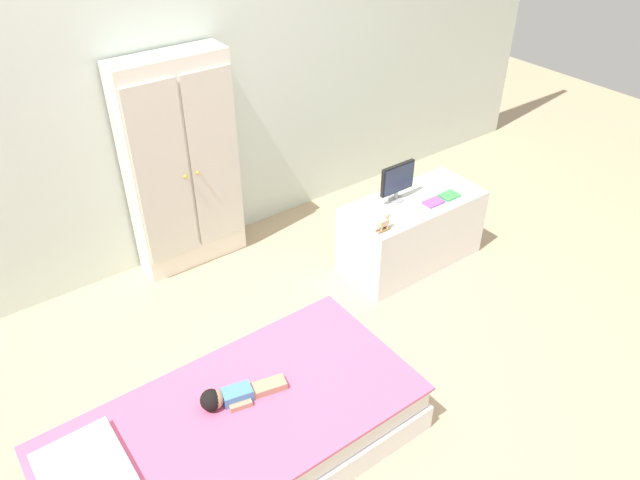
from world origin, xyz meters
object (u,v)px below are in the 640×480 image
at_px(book_green, 449,195).
at_px(tv_stand, 412,231).
at_px(rocking_horse_toy, 385,222).
at_px(bed, 238,437).
at_px(doll, 228,396).
at_px(tv_monitor, 398,180).
at_px(book_purple, 434,202).
at_px(wardrobe, 182,166).

bearing_deg(book_green, tv_stand, 155.43).
bearing_deg(book_green, rocking_horse_toy, -176.02).
distance_m(bed, rocking_horse_toy, 1.43).
relative_size(bed, tv_stand, 1.81).
distance_m(doll, tv_monitor, 1.70).
xyz_separation_m(bed, tv_monitor, (1.57, 0.72, 0.46)).
bearing_deg(rocking_horse_toy, book_green, 3.98).
relative_size(rocking_horse_toy, book_green, 0.92).
relative_size(doll, book_purple, 3.09).
relative_size(tv_stand, book_green, 7.44).
bearing_deg(book_purple, doll, -164.80).
distance_m(tv_monitor, book_purple, 0.27).
height_order(bed, rocking_horse_toy, rocking_horse_toy).
relative_size(doll, tv_stand, 0.43).
xyz_separation_m(doll, tv_monitor, (1.55, 0.63, 0.28)).
height_order(tv_monitor, book_purple, tv_monitor).
bearing_deg(rocking_horse_toy, tv_stand, 19.96).
height_order(wardrobe, book_purple, wardrobe).
distance_m(tv_stand, rocking_horse_toy, 0.48).
bearing_deg(doll, book_purple, 15.20).
xyz_separation_m(bed, book_green, (1.86, 0.55, 0.33)).
bearing_deg(tv_monitor, book_green, -28.99).
height_order(tv_monitor, rocking_horse_toy, tv_monitor).
distance_m(rocking_horse_toy, book_green, 0.58).
relative_size(doll, book_green, 3.20).
distance_m(bed, tv_stand, 1.78).
bearing_deg(bed, book_green, 16.43).
bearing_deg(book_green, wardrobe, 144.30).
distance_m(doll, book_purple, 1.78).
bearing_deg(tv_stand, wardrobe, 142.53).
relative_size(wardrobe, tv_monitor, 5.54).
relative_size(bed, rocking_horse_toy, 14.68).
distance_m(bed, doll, 0.20).
distance_m(wardrobe, rocking_horse_toy, 1.26).
distance_m(wardrobe, book_green, 1.65).
bearing_deg(book_purple, wardrobe, 141.27).
distance_m(doll, wardrobe, 1.56).
bearing_deg(doll, rocking_horse_toy, 18.45).
xyz_separation_m(bed, book_purple, (1.73, 0.55, 0.33)).
bearing_deg(tv_monitor, doll, -157.88).
bearing_deg(tv_stand, doll, -161.21).
xyz_separation_m(tv_stand, book_purple, (0.07, -0.09, 0.24)).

